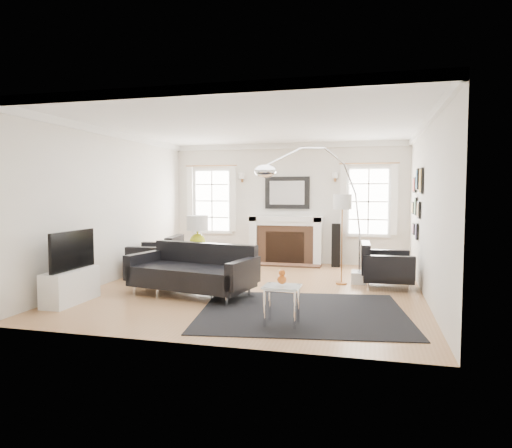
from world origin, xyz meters
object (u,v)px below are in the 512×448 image
(fireplace, at_px, (286,241))
(coffee_table, at_px, (194,268))
(arc_floor_lamp, at_px, (315,209))
(gourd_lamp, at_px, (197,230))
(armchair_left, at_px, (159,258))
(armchair_right, at_px, (383,267))
(sofa, at_px, (194,272))

(fireplace, distance_m, coffee_table, 3.46)
(coffee_table, distance_m, arc_floor_lamp, 2.29)
(arc_floor_lamp, bearing_deg, coffee_table, -156.83)
(gourd_lamp, bearing_deg, armchair_left, 153.64)
(coffee_table, height_order, gourd_lamp, gourd_lamp)
(armchair_right, relative_size, coffee_table, 0.99)
(fireplace, bearing_deg, sofa, -104.22)
(sofa, distance_m, gourd_lamp, 1.03)
(armchair_right, bearing_deg, armchair_left, -179.52)
(fireplace, relative_size, gourd_lamp, 2.77)
(fireplace, xyz_separation_m, coffee_table, (-0.94, -3.33, -0.13))
(sofa, distance_m, armchair_right, 3.29)
(armchair_left, relative_size, gourd_lamp, 1.79)
(coffee_table, bearing_deg, fireplace, 74.28)
(armchair_left, bearing_deg, armchair_right, 0.48)
(armchair_right, bearing_deg, coffee_table, -159.04)
(sofa, height_order, coffee_table, sofa)
(armchair_right, bearing_deg, sofa, -156.36)
(armchair_right, distance_m, arc_floor_lamp, 1.58)
(coffee_table, bearing_deg, armchair_right, 20.96)
(fireplace, distance_m, sofa, 3.59)
(sofa, xyz_separation_m, gourd_lamp, (-0.24, 0.78, 0.62))
(fireplace, xyz_separation_m, arc_floor_lamp, (0.97, -2.51, 0.82))
(fireplace, relative_size, armchair_right, 1.73)
(armchair_left, height_order, arc_floor_lamp, arc_floor_lamp)
(coffee_table, bearing_deg, gourd_lamp, 106.22)
(armchair_left, distance_m, gourd_lamp, 1.28)
(armchair_left, xyz_separation_m, armchair_right, (4.27, 0.04, -0.01))
(sofa, xyz_separation_m, armchair_left, (-1.25, 1.28, 0.01))
(coffee_table, xyz_separation_m, arc_floor_lamp, (1.91, 0.82, 0.96))
(fireplace, relative_size, armchair_left, 1.55)
(sofa, bearing_deg, armchair_left, 134.32)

